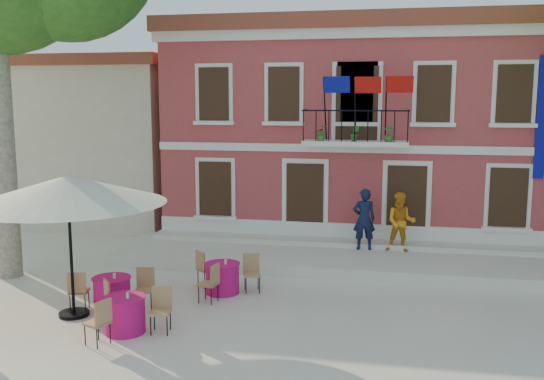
{
  "coord_description": "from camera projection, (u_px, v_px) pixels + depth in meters",
  "views": [
    {
      "loc": [
        3.1,
        -13.12,
        4.87
      ],
      "look_at": [
        -0.19,
        3.5,
        2.29
      ],
      "focal_mm": 40.0,
      "sensor_mm": 36.0,
      "label": 1
    }
  ],
  "objects": [
    {
      "name": "cafe_table_0",
      "position": [
        112.0,
        292.0,
        14.03
      ],
      "size": [
        1.96,
        0.9,
        0.95
      ],
      "color": "#C6124B",
      "rests_on": "ground"
    },
    {
      "name": "patio_umbrella",
      "position": [
        68.0,
        190.0,
        13.27
      ],
      "size": [
        4.3,
        4.3,
        3.2
      ],
      "color": "black",
      "rests_on": "ground"
    },
    {
      "name": "main_building",
      "position": [
        363.0,
        127.0,
        22.79
      ],
      "size": [
        13.5,
        9.59,
        7.5
      ],
      "color": "#B03F40",
      "rests_on": "ground"
    },
    {
      "name": "terrace",
      "position": [
        350.0,
        259.0,
        17.91
      ],
      "size": [
        14.0,
        3.4,
        0.3
      ],
      "primitive_type": "cube",
      "color": "silver",
      "rests_on": "ground"
    },
    {
      "name": "ground",
      "position": [
        251.0,
        310.0,
        14.05
      ],
      "size": [
        90.0,
        90.0,
        0.0
      ],
      "primitive_type": "plane",
      "color": "beige",
      "rests_on": "ground"
    },
    {
      "name": "pedestrian_orange",
      "position": [
        401.0,
        222.0,
        18.1
      ],
      "size": [
        0.9,
        0.71,
        1.8
      ],
      "primitive_type": "imported",
      "rotation": [
        0.0,
        0.0,
        -0.03
      ],
      "color": "orange",
      "rests_on": "terrace"
    },
    {
      "name": "pedestrian_navy",
      "position": [
        364.0,
        219.0,
        18.34
      ],
      "size": [
        0.76,
        0.57,
        1.88
      ],
      "primitive_type": "imported",
      "rotation": [
        0.0,
        0.0,
        3.33
      ],
      "color": "#101735",
      "rests_on": "terrace"
    },
    {
      "name": "cafe_table_3",
      "position": [
        125.0,
        313.0,
        12.65
      ],
      "size": [
        1.75,
        1.85,
        0.95
      ],
      "color": "#C6124B",
      "rests_on": "ground"
    },
    {
      "name": "neighbor_west",
      "position": [
        94.0,
        137.0,
        26.06
      ],
      "size": [
        9.4,
        9.4,
        6.4
      ],
      "color": "beige",
      "rests_on": "ground"
    },
    {
      "name": "cafe_table_4",
      "position": [
        222.0,
        276.0,
        15.22
      ],
      "size": [
        1.84,
        1.77,
        0.95
      ],
      "color": "#C6124B",
      "rests_on": "ground"
    }
  ]
}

